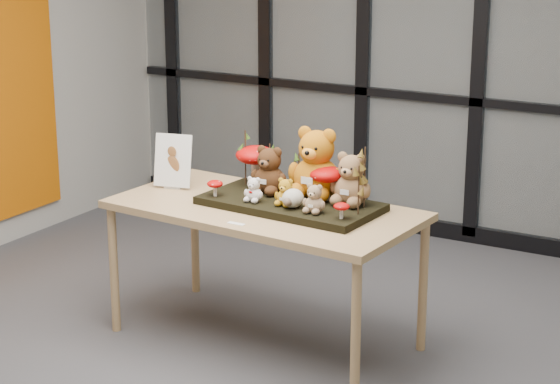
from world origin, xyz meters
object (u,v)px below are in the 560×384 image
Objects in this scene: bear_small_yellow at (286,190)px; bear_white_bow at (254,188)px; diorama_tray at (290,204)px; bear_pooh_yellow at (317,159)px; bear_beige_small at (315,197)px; plush_cream_hedgehog at (293,197)px; sign_holder at (173,163)px; bear_tan_back at (351,176)px; mushroom_back_right at (326,182)px; mushroom_front_right at (341,210)px; display_table at (265,218)px; mushroom_front_left at (215,187)px; bear_brown_medium at (270,167)px; mushroom_back_left at (256,164)px.

bear_white_bow is at bearing -169.35° from bear_small_yellow.
bear_pooh_yellow is at bearing 58.90° from diorama_tray.
bear_white_bow is at bearing -178.66° from bear_beige_small.
bear_small_yellow is at bearing 165.88° from plush_cream_hedgehog.
sign_holder is (-0.80, 0.01, 0.13)m from diorama_tray.
mushroom_back_right is at bearing -174.34° from bear_tan_back.
bear_beige_small is 0.18m from mushroom_front_right.
mushroom_back_right reaches higher than mushroom_front_right.
bear_small_yellow is (0.03, -0.10, 0.10)m from diorama_tray.
bear_pooh_yellow is 0.14m from mushroom_back_right.
display_table is 8.28× the size of mushroom_back_right.
display_table is 0.33m from mushroom_front_left.
mushroom_front_right is (0.30, -0.30, -0.17)m from bear_pooh_yellow.
bear_tan_back is 0.27m from bear_beige_small.
diorama_tray is 3.07× the size of sign_holder.
bear_brown_medium is (-0.05, 0.13, 0.25)m from display_table.
bear_white_bow is at bearing 175.48° from mushroom_front_right.
bear_pooh_yellow is 2.83× the size of bear_white_bow.
bear_brown_medium is at bearing 143.17° from bear_small_yellow.
display_table is 0.56m from mushroom_front_right.
diorama_tray is at bearing 152.22° from bear_beige_small.
bear_beige_small reaches higher than diorama_tray.
bear_pooh_yellow is at bearing 28.28° from mushroom_front_left.
bear_tan_back is 0.36m from bear_small_yellow.
bear_brown_medium is at bearing -177.01° from mushroom_back_right.
mushroom_back_left is at bearing 134.47° from display_table.
bear_small_yellow is (0.16, -0.04, 0.19)m from display_table.
diorama_tray reaches higher than display_table.
bear_pooh_yellow is at bearing 91.10° from plush_cream_hedgehog.
diorama_tray is at bearing -158.74° from bear_tan_back.
mushroom_back_left is (-0.65, 0.08, -0.03)m from bear_tan_back.
mushroom_front_right is (0.17, -0.03, -0.04)m from bear_beige_small.
bear_brown_medium is 1.77× the size of bear_small_yellow.
sign_holder reaches higher than bear_white_bow.
bear_tan_back is (0.23, -0.03, -0.06)m from bear_pooh_yellow.
display_table is 0.25m from bear_small_yellow.
bear_white_bow is 0.60× the size of mushroom_back_left.
mushroom_back_left is (-0.42, 0.05, -0.09)m from bear_pooh_yellow.
bear_pooh_yellow is 0.24m from bear_tan_back.
bear_tan_back is 0.99× the size of sign_holder.
mushroom_front_right is 1.20m from sign_holder.
bear_small_yellow reaches higher than bear_white_bow.
mushroom_back_right reaches higher than mushroom_front_left.
mushroom_front_left reaches higher than display_table.
mushroom_back_right is 0.97m from sign_holder.
bear_beige_small is (0.35, -0.08, 0.19)m from display_table.
display_table is at bearing 167.86° from plush_cream_hedgehog.
sign_holder is at bearing 172.28° from bear_white_bow.
display_table is 0.28m from plush_cream_hedgehog.
mushroom_back_left is (-0.55, 0.31, 0.04)m from bear_beige_small.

